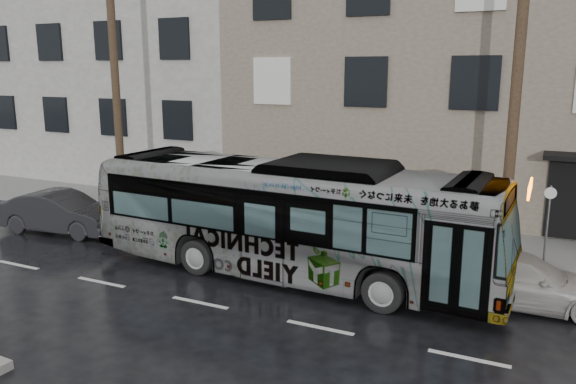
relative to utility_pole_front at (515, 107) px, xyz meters
The scene contains 10 objects.
ground 8.65m from the utility_pole_front, 153.08° to the right, with size 120.00×120.00×0.00m, color black.
sidewalk 8.11m from the utility_pole_front, 166.17° to the left, with size 90.00×3.60×0.15m, color gray.
building_taupe 9.56m from the utility_pole_front, 99.07° to the left, with size 20.00×12.00×11.00m, color gray.
building_grey 27.02m from the utility_pole_front, 156.02° to the left, with size 26.00×15.00×16.00m, color #BBB9B0.
utility_pole_front is the anchor object (origin of this frame).
utility_pole_rear 14.00m from the utility_pole_front, behind, with size 0.30×0.30×9.00m, color brown.
sign_post 3.48m from the utility_pole_front, ahead, with size 0.06×0.06×2.40m, color slate.
bus 6.84m from the utility_pole_front, 150.38° to the right, with size 2.77×11.83×3.29m, color #B2B2B2.
white_sedan 4.78m from the utility_pole_front, 75.94° to the right, with size 1.76×4.33×1.26m, color #B2AEA9.
dark_sedan 15.17m from the utility_pole_front, 169.36° to the right, with size 1.54×4.41×1.45m, color black.
Camera 1 is at (7.51, -13.28, 5.64)m, focal length 35.00 mm.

